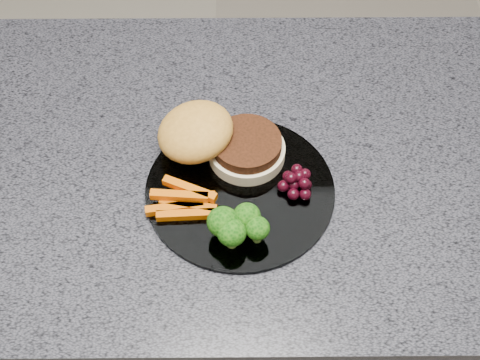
# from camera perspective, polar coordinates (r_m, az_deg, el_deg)

# --- Properties ---
(island_cabinet) EXTENTS (1.20, 0.60, 0.86)m
(island_cabinet) POSITION_cam_1_polar(r_m,az_deg,el_deg) (1.36, -3.47, -10.40)
(island_cabinet) COLOR #51361C
(island_cabinet) RESTS_ON ground
(countertop) EXTENTS (1.20, 0.60, 0.04)m
(countertop) POSITION_cam_1_polar(r_m,az_deg,el_deg) (0.98, -4.75, 1.31)
(countertop) COLOR #45454E
(countertop) RESTS_ON island_cabinet
(plate) EXTENTS (0.26, 0.26, 0.01)m
(plate) POSITION_cam_1_polar(r_m,az_deg,el_deg) (0.92, -0.00, -0.85)
(plate) COLOR white
(plate) RESTS_ON countertop
(burger) EXTENTS (0.20, 0.14, 0.06)m
(burger) POSITION_cam_1_polar(r_m,az_deg,el_deg) (0.94, -2.26, 3.45)
(burger) COLOR beige
(burger) RESTS_ON plate
(carrot_sticks) EXTENTS (0.10, 0.06, 0.02)m
(carrot_sticks) POSITION_cam_1_polar(r_m,az_deg,el_deg) (0.89, -4.81, -1.83)
(carrot_sticks) COLOR #CE5703
(carrot_sticks) RESTS_ON plate
(broccoli) EXTENTS (0.08, 0.06, 0.05)m
(broccoli) POSITION_cam_1_polar(r_m,az_deg,el_deg) (0.85, -0.32, -3.84)
(broccoli) COLOR #5A7C2D
(broccoli) RESTS_ON plate
(grape_bunch) EXTENTS (0.05, 0.05, 0.03)m
(grape_bunch) POSITION_cam_1_polar(r_m,az_deg,el_deg) (0.91, 4.92, -0.14)
(grape_bunch) COLOR black
(grape_bunch) RESTS_ON plate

